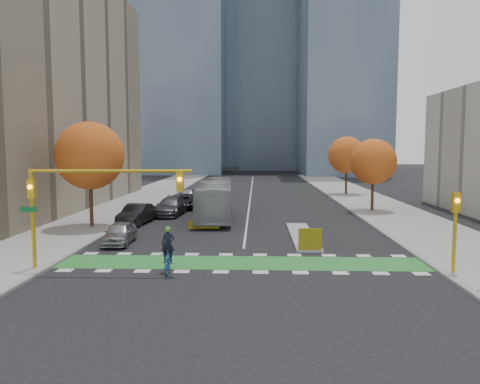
# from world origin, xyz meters

# --- Properties ---
(ground) EXTENTS (300.00, 300.00, 0.00)m
(ground) POSITION_xyz_m (0.00, 0.00, 0.00)
(ground) COLOR black
(ground) RESTS_ON ground
(sidewalk_west) EXTENTS (7.00, 120.00, 0.15)m
(sidewalk_west) POSITION_xyz_m (-13.50, 20.00, 0.07)
(sidewalk_west) COLOR gray
(sidewalk_west) RESTS_ON ground
(sidewalk_east) EXTENTS (7.00, 120.00, 0.15)m
(sidewalk_east) POSITION_xyz_m (13.50, 20.00, 0.07)
(sidewalk_east) COLOR gray
(sidewalk_east) RESTS_ON ground
(curb_west) EXTENTS (0.30, 120.00, 0.16)m
(curb_west) POSITION_xyz_m (-10.00, 20.00, 0.07)
(curb_west) COLOR gray
(curb_west) RESTS_ON ground
(curb_east) EXTENTS (0.30, 120.00, 0.16)m
(curb_east) POSITION_xyz_m (10.00, 20.00, 0.07)
(curb_east) COLOR gray
(curb_east) RESTS_ON ground
(bike_crossing) EXTENTS (20.00, 3.00, 0.01)m
(bike_crossing) POSITION_xyz_m (0.00, 1.50, 0.01)
(bike_crossing) COLOR #297E2F
(bike_crossing) RESTS_ON ground
(centre_line) EXTENTS (0.15, 70.00, 0.01)m
(centre_line) POSITION_xyz_m (0.00, 40.00, 0.01)
(centre_line) COLOR silver
(centre_line) RESTS_ON ground
(bike_lane_paint) EXTENTS (2.50, 50.00, 0.01)m
(bike_lane_paint) POSITION_xyz_m (7.50, 30.00, 0.01)
(bike_lane_paint) COLOR black
(bike_lane_paint) RESTS_ON ground
(median_island) EXTENTS (1.60, 10.00, 0.16)m
(median_island) POSITION_xyz_m (4.00, 9.00, 0.08)
(median_island) COLOR gray
(median_island) RESTS_ON ground
(hazard_board) EXTENTS (1.40, 0.12, 1.30)m
(hazard_board) POSITION_xyz_m (4.00, 4.20, 0.80)
(hazard_board) COLOR yellow
(hazard_board) RESTS_ON median_island
(building_west) EXTENTS (16.00, 44.00, 25.00)m
(building_west) POSITION_xyz_m (-24.00, 22.00, 12.50)
(building_west) COLOR gray
(building_west) RESTS_ON ground
(tower_nw) EXTENTS (22.00, 22.00, 70.00)m
(tower_nw) POSITION_xyz_m (-18.00, 90.00, 35.00)
(tower_nw) COLOR #47566B
(tower_nw) RESTS_ON ground
(tower_nc) EXTENTS (20.00, 20.00, 90.00)m
(tower_nc) POSITION_xyz_m (6.00, 110.00, 45.00)
(tower_nc) COLOR #47566B
(tower_nc) RESTS_ON ground
(tower_ne) EXTENTS (18.00, 24.00, 60.00)m
(tower_ne) POSITION_xyz_m (20.00, 85.00, 30.00)
(tower_ne) COLOR #47566B
(tower_ne) RESTS_ON ground
(tower_far) EXTENTS (26.00, 26.00, 80.00)m
(tower_far) POSITION_xyz_m (-4.00, 140.00, 40.00)
(tower_far) COLOR #47566B
(tower_far) RESTS_ON ground
(tree_west) EXTENTS (5.20, 5.20, 8.22)m
(tree_west) POSITION_xyz_m (-12.00, 12.00, 5.62)
(tree_west) COLOR #332114
(tree_west) RESTS_ON ground
(tree_east_near) EXTENTS (4.40, 4.40, 7.08)m
(tree_east_near) POSITION_xyz_m (12.00, 22.00, 4.86)
(tree_east_near) COLOR #332114
(tree_east_near) RESTS_ON ground
(tree_east_far) EXTENTS (4.80, 4.80, 7.65)m
(tree_east_far) POSITION_xyz_m (12.50, 38.00, 5.24)
(tree_east_far) COLOR #332114
(tree_east_far) RESTS_ON ground
(traffic_signal_west) EXTENTS (8.53, 0.56, 5.20)m
(traffic_signal_west) POSITION_xyz_m (-7.93, -0.51, 4.03)
(traffic_signal_west) COLOR #BF9914
(traffic_signal_west) RESTS_ON ground
(traffic_signal_east) EXTENTS (0.35, 0.43, 4.10)m
(traffic_signal_east) POSITION_xyz_m (10.50, -0.51, 2.73)
(traffic_signal_east) COLOR #BF9914
(traffic_signal_east) RESTS_ON ground
(cyclist) EXTENTS (0.88, 2.07, 2.32)m
(cyclist) POSITION_xyz_m (-3.65, -0.50, 0.78)
(cyclist) COLOR navy
(cyclist) RESTS_ON ground
(bus) EXTENTS (3.53, 12.39, 3.41)m
(bus) POSITION_xyz_m (-2.87, 17.14, 1.71)
(bus) COLOR #94989B
(bus) RESTS_ON ground
(parked_car_a) EXTENTS (1.89, 4.26, 1.42)m
(parked_car_a) POSITION_xyz_m (-8.11, 6.20, 0.71)
(parked_car_a) COLOR #939398
(parked_car_a) RESTS_ON ground
(parked_car_b) EXTENTS (2.25, 5.15, 1.65)m
(parked_car_b) POSITION_xyz_m (-9.00, 13.96, 0.82)
(parked_car_b) COLOR black
(parked_car_b) RESTS_ON ground
(parked_car_c) EXTENTS (2.62, 5.72, 1.62)m
(parked_car_c) POSITION_xyz_m (-7.14, 18.96, 0.81)
(parked_car_c) COLOR #47464B
(parked_car_c) RESTS_ON ground
(parked_car_d) EXTENTS (2.56, 5.32, 1.46)m
(parked_car_d) POSITION_xyz_m (-6.50, 23.96, 0.73)
(parked_car_d) COLOR black
(parked_car_d) RESTS_ON ground
(parked_car_e) EXTENTS (2.60, 5.14, 1.68)m
(parked_car_e) POSITION_xyz_m (-7.01, 28.96, 0.84)
(parked_car_e) COLOR gray
(parked_car_e) RESTS_ON ground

